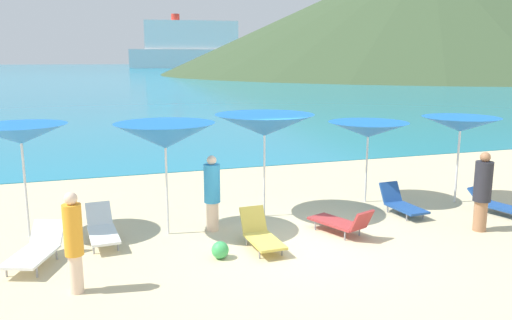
{
  "coord_description": "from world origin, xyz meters",
  "views": [
    {
      "loc": [
        -3.97,
        -8.74,
        3.63
      ],
      "look_at": [
        -0.08,
        2.95,
        1.2
      ],
      "focal_mm": 35.71,
      "sensor_mm": 36.0,
      "label": 1
    }
  ],
  "objects_px": {
    "lounge_chair_0": "(498,204)",
    "lounge_chair_5": "(261,234)",
    "lounge_chair_3": "(36,249)",
    "beachgoer_0": "(212,192)",
    "beach_ball": "(220,250)",
    "cruise_ship": "(192,47)",
    "umbrella_0": "(21,134)",
    "umbrella_1": "(165,136)",
    "lounge_chair_2": "(342,222)",
    "umbrella_2": "(265,125)",
    "umbrella_4": "(461,124)",
    "beachgoer_2": "(482,190)",
    "umbrella_3": "(368,130)",
    "lounge_chair_4": "(102,228)",
    "beachgoer_1": "(74,240)",
    "lounge_chair_1": "(401,203)"
  },
  "relations": [
    {
      "from": "umbrella_0",
      "to": "cruise_ship",
      "type": "xyz_separation_m",
      "value": [
        48.96,
        227.4,
        7.26
      ]
    },
    {
      "from": "lounge_chair_0",
      "to": "lounge_chair_4",
      "type": "xyz_separation_m",
      "value": [
        -9.07,
        0.99,
        0.05
      ]
    },
    {
      "from": "cruise_ship",
      "to": "umbrella_0",
      "type": "bearing_deg",
      "value": -94.88
    },
    {
      "from": "umbrella_3",
      "to": "beachgoer_1",
      "type": "height_order",
      "value": "umbrella_3"
    },
    {
      "from": "lounge_chair_0",
      "to": "beach_ball",
      "type": "height_order",
      "value": "lounge_chair_0"
    },
    {
      "from": "cruise_ship",
      "to": "umbrella_3",
      "type": "bearing_deg",
      "value": -92.94
    },
    {
      "from": "umbrella_4",
      "to": "lounge_chair_5",
      "type": "relative_size",
      "value": 1.67
    },
    {
      "from": "umbrella_2",
      "to": "lounge_chair_0",
      "type": "xyz_separation_m",
      "value": [
        5.38,
        -1.59,
        -1.93
      ]
    },
    {
      "from": "umbrella_4",
      "to": "beachgoer_2",
      "type": "distance_m",
      "value": 2.54
    },
    {
      "from": "lounge_chair_0",
      "to": "lounge_chair_5",
      "type": "relative_size",
      "value": 1.15
    },
    {
      "from": "lounge_chair_1",
      "to": "lounge_chair_5",
      "type": "height_order",
      "value": "lounge_chair_5"
    },
    {
      "from": "umbrella_2",
      "to": "beachgoer_2",
      "type": "bearing_deg",
      "value": -31.08
    },
    {
      "from": "beachgoer_0",
      "to": "lounge_chair_3",
      "type": "bearing_deg",
      "value": -123.46
    },
    {
      "from": "beach_ball",
      "to": "umbrella_4",
      "type": "bearing_deg",
      "value": 14.89
    },
    {
      "from": "lounge_chair_4",
      "to": "umbrella_1",
      "type": "bearing_deg",
      "value": -1.76
    },
    {
      "from": "lounge_chair_3",
      "to": "beachgoer_0",
      "type": "bearing_deg",
      "value": 34.49
    },
    {
      "from": "lounge_chair_4",
      "to": "beachgoer_2",
      "type": "distance_m",
      "value": 8.0
    },
    {
      "from": "umbrella_3",
      "to": "lounge_chair_4",
      "type": "height_order",
      "value": "umbrella_3"
    },
    {
      "from": "lounge_chair_2",
      "to": "beachgoer_2",
      "type": "height_order",
      "value": "beachgoer_2"
    },
    {
      "from": "beachgoer_1",
      "to": "beachgoer_2",
      "type": "height_order",
      "value": "beachgoer_2"
    },
    {
      "from": "lounge_chair_2",
      "to": "lounge_chair_0",
      "type": "bearing_deg",
      "value": 160.88
    },
    {
      "from": "lounge_chair_4",
      "to": "beach_ball",
      "type": "bearing_deg",
      "value": -42.21
    },
    {
      "from": "umbrella_1",
      "to": "beachgoer_1",
      "type": "height_order",
      "value": "umbrella_1"
    },
    {
      "from": "umbrella_4",
      "to": "beachgoer_0",
      "type": "relative_size",
      "value": 1.34
    },
    {
      "from": "umbrella_2",
      "to": "lounge_chair_2",
      "type": "xyz_separation_m",
      "value": [
        1.13,
        -1.74,
        -1.89
      ]
    },
    {
      "from": "lounge_chair_5",
      "to": "beachgoer_0",
      "type": "height_order",
      "value": "beachgoer_0"
    },
    {
      "from": "umbrella_2",
      "to": "umbrella_4",
      "type": "relative_size",
      "value": 1.11
    },
    {
      "from": "beachgoer_0",
      "to": "beachgoer_1",
      "type": "bearing_deg",
      "value": -97.76
    },
    {
      "from": "lounge_chair_4",
      "to": "lounge_chair_5",
      "type": "bearing_deg",
      "value": -28.15
    },
    {
      "from": "umbrella_2",
      "to": "lounge_chair_3",
      "type": "height_order",
      "value": "umbrella_2"
    },
    {
      "from": "umbrella_1",
      "to": "beachgoer_0",
      "type": "xyz_separation_m",
      "value": [
        0.95,
        -0.06,
        -1.24
      ]
    },
    {
      "from": "umbrella_1",
      "to": "umbrella_3",
      "type": "xyz_separation_m",
      "value": [
        5.25,
        0.88,
        -0.21
      ]
    },
    {
      "from": "umbrella_1",
      "to": "lounge_chair_2",
      "type": "height_order",
      "value": "umbrella_1"
    },
    {
      "from": "beachgoer_0",
      "to": "umbrella_0",
      "type": "bearing_deg",
      "value": -149.4
    },
    {
      "from": "lounge_chair_0",
      "to": "lounge_chair_3",
      "type": "relative_size",
      "value": 0.99
    },
    {
      "from": "lounge_chair_4",
      "to": "lounge_chair_5",
      "type": "height_order",
      "value": "lounge_chair_5"
    },
    {
      "from": "beach_ball",
      "to": "cruise_ship",
      "type": "distance_m",
      "value": 234.46
    },
    {
      "from": "umbrella_3",
      "to": "umbrella_4",
      "type": "distance_m",
      "value": 2.33
    },
    {
      "from": "lounge_chair_3",
      "to": "beachgoer_0",
      "type": "height_order",
      "value": "beachgoer_0"
    },
    {
      "from": "umbrella_3",
      "to": "beachgoer_2",
      "type": "xyz_separation_m",
      "value": [
        1.17,
        -2.79,
        -0.99
      ]
    },
    {
      "from": "umbrella_3",
      "to": "beachgoer_1",
      "type": "distance_m",
      "value": 7.81
    },
    {
      "from": "beachgoer_0",
      "to": "umbrella_3",
      "type": "bearing_deg",
      "value": 55.39
    },
    {
      "from": "umbrella_0",
      "to": "umbrella_1",
      "type": "distance_m",
      "value": 2.89
    },
    {
      "from": "umbrella_3",
      "to": "beach_ball",
      "type": "distance_m",
      "value": 5.49
    },
    {
      "from": "beachgoer_0",
      "to": "beach_ball",
      "type": "bearing_deg",
      "value": -55.7
    },
    {
      "from": "umbrella_3",
      "to": "beachgoer_1",
      "type": "xyz_separation_m",
      "value": [
        -7.06,
        -3.2,
        -1.01
      ]
    },
    {
      "from": "beachgoer_1",
      "to": "lounge_chair_3",
      "type": "bearing_deg",
      "value": 109.32
    },
    {
      "from": "lounge_chair_2",
      "to": "lounge_chair_3",
      "type": "relative_size",
      "value": 0.97
    },
    {
      "from": "umbrella_2",
      "to": "beachgoer_1",
      "type": "height_order",
      "value": "umbrella_2"
    },
    {
      "from": "lounge_chair_3",
      "to": "lounge_chair_2",
      "type": "bearing_deg",
      "value": 18.08
    }
  ]
}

